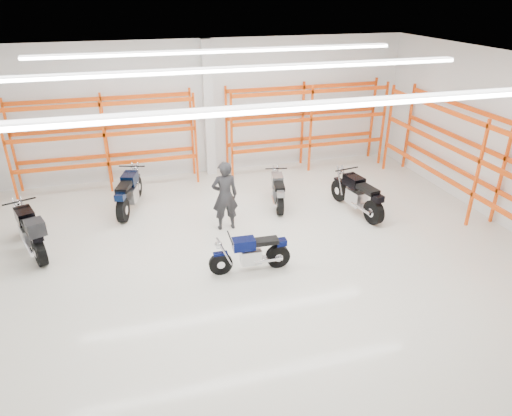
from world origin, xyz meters
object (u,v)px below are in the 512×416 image
object	(u,v)px
motorcycle_back_c	(278,191)
structural_column	(209,110)
motorcycle_main	(254,253)
motorcycle_back_d	(358,196)
motorcycle_back_a	(31,232)
standing_man	(225,196)
motorcycle_back_b	(129,193)

from	to	relation	value
motorcycle_back_c	structural_column	size ratio (longest dim) A/B	0.44
motorcycle_main	motorcycle_back_d	bearing A→B (deg)	29.08
motorcycle_back_a	standing_man	size ratio (longest dim) A/B	1.23
standing_man	structural_column	distance (m)	4.40
motorcycle_back_b	motorcycle_back_d	world-z (taller)	motorcycle_back_d
motorcycle_back_b	motorcycle_main	bearing A→B (deg)	-56.44
standing_man	motorcycle_back_d	bearing A→B (deg)	177.95
motorcycle_back_c	standing_man	xyz separation A→B (m)	(-1.81, -1.00, 0.50)
motorcycle_back_b	standing_man	distance (m)	3.13
motorcycle_main	standing_man	size ratio (longest dim) A/B	0.99
motorcycle_main	motorcycle_back_a	xyz separation A→B (m)	(-5.02, 2.15, 0.16)
motorcycle_main	standing_man	distance (m)	2.25
standing_man	motorcycle_back_a	bearing A→B (deg)	0.23
motorcycle_back_d	structural_column	size ratio (longest dim) A/B	0.52
motorcycle_back_d	structural_column	bearing A→B (deg)	129.09
motorcycle_back_a	motorcycle_back_c	world-z (taller)	motorcycle_back_a
motorcycle_back_b	motorcycle_back_d	size ratio (longest dim) A/B	0.98
motorcycle_main	motorcycle_back_c	distance (m)	3.57
motorcycle_main	motorcycle_back_b	xyz separation A→B (m)	(-2.68, 4.04, 0.10)
standing_man	structural_column	bearing A→B (deg)	-95.45
motorcycle_back_a	motorcycle_back_d	bearing A→B (deg)	-0.59
structural_column	standing_man	bearing A→B (deg)	-95.25
motorcycle_back_b	structural_column	xyz separation A→B (m)	(2.87, 2.33, 1.71)
structural_column	motorcycle_back_d	bearing A→B (deg)	-50.91
motorcycle_main	motorcycle_back_a	size ratio (longest dim) A/B	0.81
motorcycle_back_d	standing_man	xyz separation A→B (m)	(-3.89, 0.13, 0.42)
motorcycle_main	motorcycle_back_c	size ratio (longest dim) A/B	0.96
motorcycle_back_a	motorcycle_back_c	bearing A→B (deg)	8.82
motorcycle_main	structural_column	xyz separation A→B (m)	(0.19, 6.37, 1.81)
motorcycle_back_a	motorcycle_back_d	xyz separation A→B (m)	(8.71, -0.09, -0.06)
motorcycle_back_c	motorcycle_back_d	size ratio (longest dim) A/B	0.85
motorcycle_back_a	motorcycle_back_b	xyz separation A→B (m)	(2.34, 1.89, -0.06)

